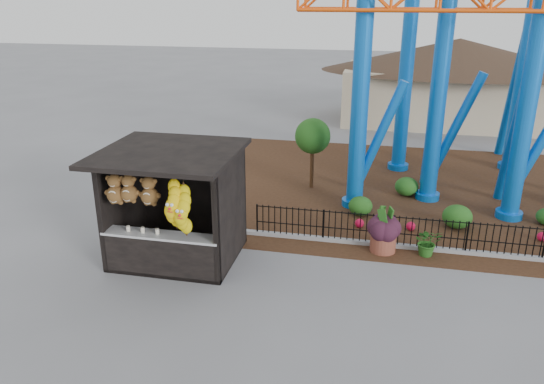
% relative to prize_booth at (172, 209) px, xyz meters
% --- Properties ---
extents(ground, '(120.00, 120.00, 0.00)m').
position_rel_prize_booth_xyz_m(ground, '(3.00, -0.91, -1.53)').
color(ground, slate).
rests_on(ground, ground).
extents(mulch_bed, '(18.00, 12.00, 0.02)m').
position_rel_prize_booth_xyz_m(mulch_bed, '(7.00, 7.09, -1.52)').
color(mulch_bed, '#331E11').
rests_on(mulch_bed, ground).
extents(curb, '(18.00, 0.18, 0.12)m').
position_rel_prize_booth_xyz_m(curb, '(7.00, 2.09, -1.47)').
color(curb, gray).
rests_on(curb, ground).
extents(prize_booth, '(3.50, 3.40, 3.12)m').
position_rel_prize_booth_xyz_m(prize_booth, '(0.00, 0.00, 0.00)').
color(prize_booth, black).
rests_on(prize_booth, ground).
extents(picket_fence, '(12.20, 0.06, 1.00)m').
position_rel_prize_booth_xyz_m(picket_fence, '(7.90, 2.09, -1.03)').
color(picket_fence, black).
rests_on(picket_fence, ground).
extents(roller_coaster, '(11.00, 6.37, 10.82)m').
position_rel_prize_booth_xyz_m(roller_coaster, '(8.12, 7.32, 4.91)').
color(roller_coaster, blue).
rests_on(roller_coaster, ground).
extents(terracotta_planter, '(0.75, 0.75, 0.61)m').
position_rel_prize_booth_xyz_m(terracotta_planter, '(5.53, 1.79, -1.23)').
color(terracotta_planter, brown).
rests_on(terracotta_planter, ground).
extents(planter_foliage, '(0.70, 0.70, 0.64)m').
position_rel_prize_booth_xyz_m(planter_foliage, '(5.53, 1.79, -0.61)').
color(planter_foliage, black).
rests_on(planter_foliage, terracotta_planter).
extents(potted_plant, '(0.84, 0.76, 0.82)m').
position_rel_prize_booth_xyz_m(potted_plant, '(6.75, 1.79, -1.12)').
color(potted_plant, '#215117').
rests_on(potted_plant, ground).
extents(landscaping, '(8.01, 4.41, 0.73)m').
position_rel_prize_booth_xyz_m(landscaping, '(7.40, 4.75, -1.20)').
color(landscaping, '#1E4D16').
rests_on(landscaping, mulch_bed).
extents(pavilion, '(15.00, 15.00, 4.80)m').
position_rel_prize_booth_xyz_m(pavilion, '(9.00, 19.09, 1.53)').
color(pavilion, '#BFAD8C').
rests_on(pavilion, ground).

